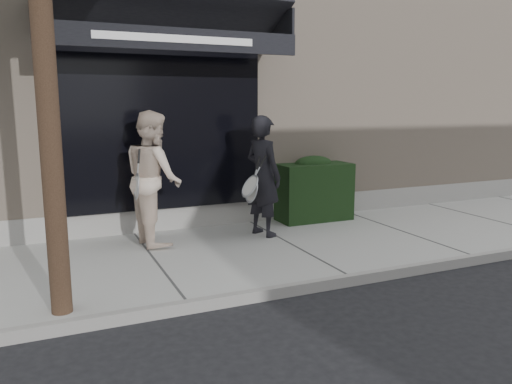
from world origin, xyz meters
name	(u,v)px	position (x,y,z in m)	size (l,w,h in m)	color
ground	(290,251)	(0.00, 0.00, 0.00)	(80.00, 80.00, 0.00)	black
sidewalk	(290,247)	(0.00, 0.00, 0.06)	(20.00, 3.00, 0.12)	#A4A49E
curb	(349,280)	(0.00, -1.55, 0.07)	(20.00, 0.10, 0.14)	gray
building_facade	(191,78)	(-0.01, 4.96, 2.74)	(14.30, 8.04, 5.64)	#C2AB94
hedge	(313,189)	(1.10, 1.25, 0.66)	(1.30, 0.70, 1.14)	black
pedestrian_front	(263,176)	(-0.16, 0.61, 1.05)	(0.78, 0.85, 1.86)	black
pedestrian_back	(154,178)	(-1.81, 0.83, 1.09)	(0.84, 1.02, 1.94)	beige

